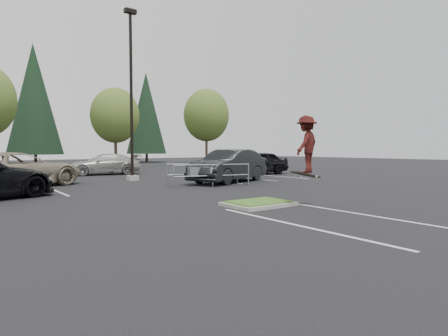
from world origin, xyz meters
TOP-DOWN VIEW (x-y plane):
  - ground at (0.00, 0.00)m, footprint 120.00×120.00m
  - grass_median at (0.00, 0.00)m, footprint 2.20×1.60m
  - stall_lines at (-1.35, 6.02)m, footprint 22.62×17.60m
  - light_pole at (0.50, 12.00)m, footprint 0.70×0.60m
  - decid_c at (5.99, 29.83)m, footprint 5.12×5.12m
  - decid_d at (17.99, 30.33)m, footprint 5.76×5.76m
  - conif_b at (0.00, 40.50)m, footprint 6.38×6.38m
  - conif_c at (14.00, 39.50)m, footprint 5.50×5.50m
  - cart_corral at (2.05, 6.91)m, footprint 4.30×2.39m
  - skateboarder at (1.20, -1.00)m, footprint 1.40×1.09m
  - car_l_tan at (-5.76, 11.50)m, footprint 6.90×5.19m
  - car_r_charc at (4.50, 7.65)m, footprint 6.00×3.88m
  - car_r_black at (10.00, 11.50)m, footprint 5.10×2.18m
  - car_far_silver at (0.83, 18.00)m, footprint 5.48×2.78m

SIDE VIEW (x-z plane):
  - ground at x=0.00m, z-range 0.00..0.00m
  - stall_lines at x=-1.35m, z-range 0.00..0.01m
  - grass_median at x=0.00m, z-range 0.00..0.16m
  - cart_corral at x=2.05m, z-range 0.15..1.30m
  - car_far_silver at x=0.83m, z-range 0.00..1.52m
  - car_r_black at x=10.00m, z-range 0.00..1.72m
  - car_l_tan at x=-5.76m, z-range 0.00..1.74m
  - car_r_charc at x=4.50m, z-range 0.00..1.87m
  - skateboarder at x=1.20m, z-range 1.00..3.09m
  - light_pole at x=0.50m, z-range -0.50..9.62m
  - decid_c at x=5.99m, z-range 1.06..9.45m
  - decid_d at x=17.99m, z-range 1.20..10.63m
  - conif_c at x=14.00m, z-range 0.60..13.10m
  - conif_b at x=0.00m, z-range 0.60..15.10m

